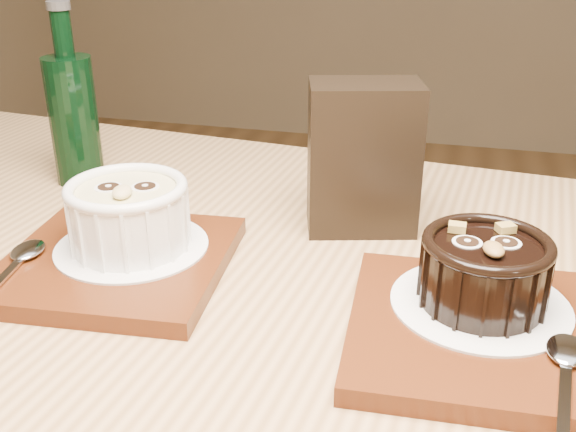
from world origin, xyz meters
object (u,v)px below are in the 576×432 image
object	(u,v)px
ramekin_white	(128,212)
tray_right	(478,332)
condiment_stand	(363,158)
green_bottle	(73,115)
ramekin_dark	(485,268)
table	(271,429)
tray_left	(117,262)

from	to	relation	value
ramekin_white	tray_right	distance (m)	0.29
condiment_stand	green_bottle	bearing A→B (deg)	172.55
condiment_stand	ramekin_dark	bearing A→B (deg)	-52.17
tray_right	green_bottle	world-z (taller)	green_bottle
green_bottle	table	bearing A→B (deg)	-39.28
ramekin_white	tray_right	xyz separation A→B (m)	(0.29, -0.05, -0.04)
table	condiment_stand	size ratio (longest dim) A/B	9.10
table	ramekin_dark	distance (m)	0.21
table	ramekin_white	bearing A→B (deg)	153.42
table	tray_left	xyz separation A→B (m)	(-0.15, 0.06, 0.10)
table	tray_left	bearing A→B (deg)	159.41
tray_left	green_bottle	size ratio (longest dim) A/B	0.93
tray_left	green_bottle	world-z (taller)	green_bottle
tray_left	condiment_stand	xyz separation A→B (m)	(0.19, 0.14, 0.06)
ramekin_white	green_bottle	distance (m)	0.22
tray_right	ramekin_dark	world-z (taller)	ramekin_dark
tray_right	condiment_stand	size ratio (longest dim) A/B	1.29
tray_right	green_bottle	distance (m)	0.48
tray_left	green_bottle	xyz separation A→B (m)	(-0.14, 0.18, 0.07)
table	ramekin_white	world-z (taller)	ramekin_white
ramekin_dark	condiment_stand	bearing A→B (deg)	114.81
table	tray_left	distance (m)	0.19
ramekin_white	tray_right	size ratio (longest dim) A/B	0.56
table	tray_right	bearing A→B (deg)	10.21
ramekin_dark	green_bottle	size ratio (longest dim) A/B	0.48
tray_left	tray_right	xyz separation A→B (m)	(0.30, -0.03, 0.00)
ramekin_dark	green_bottle	distance (m)	0.47
ramekin_white	ramekin_dark	world-z (taller)	ramekin_white
tray_right	condiment_stand	distance (m)	0.21
ramekin_white	ramekin_dark	bearing A→B (deg)	-20.86
tray_right	condiment_stand	world-z (taller)	condiment_stand
condiment_stand	tray_right	bearing A→B (deg)	-56.55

